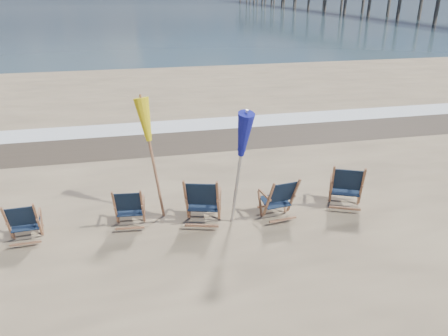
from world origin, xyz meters
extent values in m
plane|color=#38505D|center=(0.00, 128.00, 0.00)|extent=(400.00, 400.00, 0.00)
cube|color=silver|center=(0.00, 8.30, 0.00)|extent=(200.00, 1.40, 0.01)
cube|color=#42362A|center=(0.00, 6.80, 0.00)|extent=(200.00, 2.60, 0.00)
cylinder|color=#956142|center=(-1.43, 2.25, 1.21)|extent=(0.06, 0.06, 2.42)
cone|color=yellow|center=(-1.43, 2.25, 1.95)|extent=(0.30, 0.30, 0.85)
cylinder|color=#A5A5AD|center=(0.06, 1.28, 1.22)|extent=(0.06, 0.06, 2.44)
cone|color=navy|center=(0.06, 1.28, 1.97)|extent=(0.30, 0.30, 0.85)
camera|label=1|loc=(-1.83, -5.94, 4.37)|focal=35.00mm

